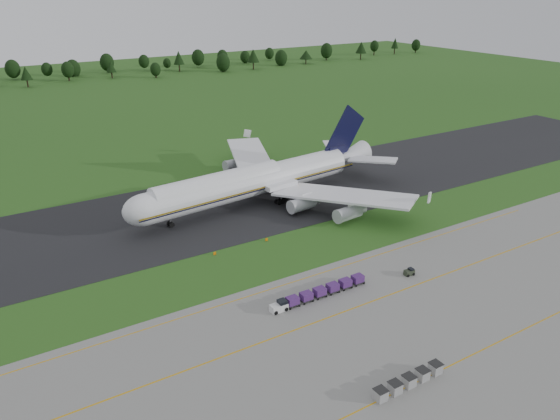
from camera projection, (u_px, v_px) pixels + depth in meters
ground at (270, 258)px, 103.18m from camera, size 600.00×600.00×0.00m
apron at (395, 353)px, 76.51m from camera, size 300.00×52.00×0.06m
taxiway at (208, 209)px, 125.12m from camera, size 300.00×40.00×0.08m
apron_markings at (362, 328)px, 82.00m from camera, size 300.00×30.20×0.01m
tree_line at (41, 73)px, 271.92m from camera, size 522.95×22.35×11.86m
aircraft at (256, 180)px, 126.86m from camera, size 69.41×67.10×19.44m
baggage_train at (318, 293)px, 89.76m from camera, size 18.42×1.67×1.61m
utility_cart at (409, 273)px, 96.77m from camera, size 1.84×1.24×0.97m
uld_row at (409, 381)px, 70.07m from camera, size 11.15×1.55×1.53m
edge_markers at (241, 246)px, 106.91m from camera, size 11.99×0.30×0.60m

